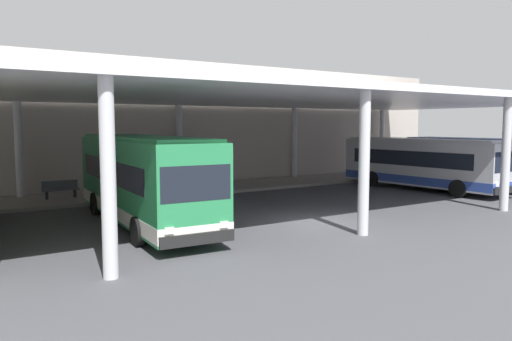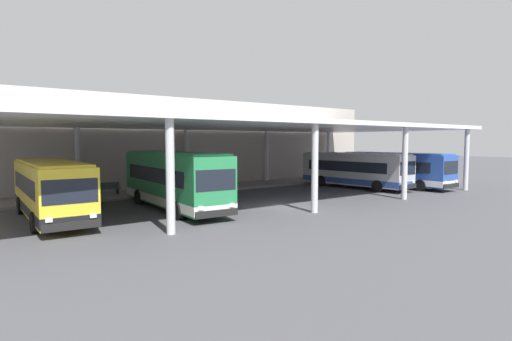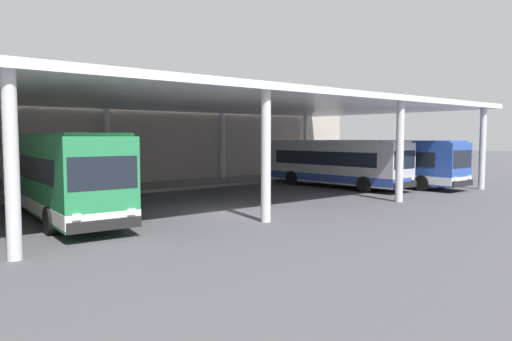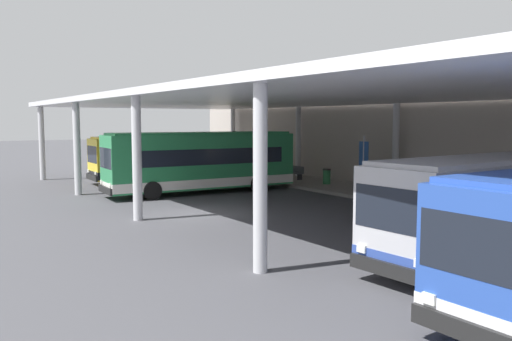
# 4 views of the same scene
# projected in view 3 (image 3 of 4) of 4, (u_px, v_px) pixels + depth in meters

# --- Properties ---
(ground_plane) EXTENTS (200.00, 200.00, 0.00)m
(ground_plane) POSITION_uv_depth(u_px,v_px,m) (229.00, 214.00, 21.04)
(ground_plane) COLOR #47474C
(platform_kerb) EXTENTS (42.00, 4.50, 0.18)m
(platform_kerb) POSITION_uv_depth(u_px,v_px,m) (120.00, 189.00, 30.07)
(platform_kerb) COLOR gray
(platform_kerb) RESTS_ON ground
(station_building_facade) EXTENTS (48.00, 1.60, 8.18)m
(station_building_facade) POSITION_uv_depth(u_px,v_px,m) (99.00, 127.00, 32.29)
(station_building_facade) COLOR #ADA399
(station_building_facade) RESTS_ON ground
(canopy_shelter) EXTENTS (40.00, 17.00, 5.55)m
(canopy_shelter) POSITION_uv_depth(u_px,v_px,m) (167.00, 101.00, 24.89)
(canopy_shelter) COLOR silver
(canopy_shelter) RESTS_ON ground
(bus_second_bay) EXTENTS (3.19, 11.46, 3.57)m
(bus_second_bay) POSITION_uv_depth(u_px,v_px,m) (60.00, 174.00, 19.99)
(bus_second_bay) COLOR #28844C
(bus_second_bay) RESTS_ON ground
(bus_middle_bay) EXTENTS (3.03, 10.63, 3.17)m
(bus_middle_bay) POSITION_uv_depth(u_px,v_px,m) (335.00, 163.00, 32.06)
(bus_middle_bay) COLOR #B7B7BC
(bus_middle_bay) RESTS_ON ground
(bus_far_bay) EXTENTS (2.80, 10.56, 3.17)m
(bus_far_bay) POSITION_uv_depth(u_px,v_px,m) (389.00, 162.00, 33.01)
(bus_far_bay) COLOR #284CA8
(bus_far_bay) RESTS_ON ground
(trash_bin) EXTENTS (0.52, 0.52, 0.98)m
(trash_bin) POSITION_uv_depth(u_px,v_px,m) (52.00, 184.00, 27.44)
(trash_bin) COLOR #236638
(trash_bin) RESTS_ON platform_kerb
(banner_sign) EXTENTS (0.70, 0.12, 3.20)m
(banner_sign) POSITION_uv_depth(u_px,v_px,m) (123.00, 160.00, 29.28)
(banner_sign) COLOR #B2B2B7
(banner_sign) RESTS_ON platform_kerb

